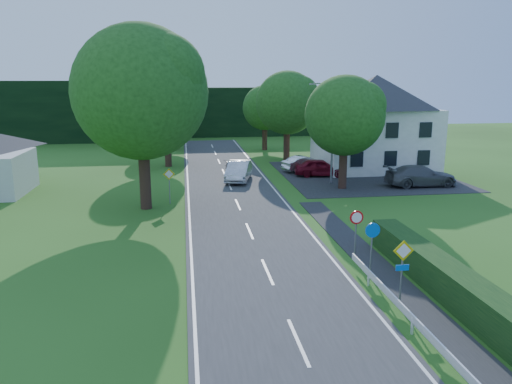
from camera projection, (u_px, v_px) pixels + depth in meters
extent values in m
cube|color=#333335|center=(245.00, 221.00, 29.46)|extent=(7.00, 80.00, 0.04)
cube|color=#252427|center=(363.00, 175.00, 43.68)|extent=(14.00, 16.00, 0.04)
cube|color=white|center=(190.00, 223.00, 29.01)|extent=(0.12, 80.00, 0.01)
cube|color=white|center=(299.00, 219.00, 29.91)|extent=(0.12, 80.00, 0.01)
cube|color=black|center=(261.00, 111.00, 74.20)|extent=(30.00, 5.00, 7.00)
cube|color=silver|center=(374.00, 139.00, 46.23)|extent=(10.00, 8.00, 5.60)
pyramid|color=#242429|center=(376.00, 92.00, 45.28)|extent=(10.60, 8.40, 3.00)
cylinder|color=gray|center=(332.00, 134.00, 39.37)|extent=(0.16, 0.16, 8.00)
cylinder|color=gray|center=(324.00, 83.00, 38.39)|extent=(1.70, 0.10, 0.10)
cube|color=gray|center=(313.00, 84.00, 38.28)|extent=(0.50, 0.18, 0.12)
cylinder|color=gray|center=(401.00, 276.00, 18.22)|extent=(0.07, 0.07, 2.40)
cube|color=#D5BD0B|center=(403.00, 251.00, 17.97)|extent=(0.78, 0.04, 0.78)
cube|color=white|center=(403.00, 251.00, 17.97)|extent=(0.57, 0.05, 0.57)
cube|color=blue|center=(402.00, 268.00, 18.11)|extent=(0.50, 0.04, 0.22)
cylinder|color=gray|center=(371.00, 251.00, 21.13)|extent=(0.07, 0.07, 2.20)
cylinder|color=blue|center=(373.00, 230.00, 20.89)|extent=(0.64, 0.04, 0.64)
cylinder|color=gray|center=(355.00, 237.00, 23.06)|extent=(0.07, 0.07, 2.20)
cylinder|color=red|center=(357.00, 217.00, 22.82)|extent=(0.64, 0.04, 0.64)
cylinder|color=white|center=(357.00, 218.00, 22.81)|extent=(0.48, 0.04, 0.48)
cylinder|color=gray|center=(169.00, 188.00, 33.43)|extent=(0.07, 0.07, 2.20)
cube|color=#D5BD0B|center=(169.00, 174.00, 33.19)|extent=(0.78, 0.04, 0.78)
cube|color=white|center=(169.00, 174.00, 33.19)|extent=(0.57, 0.05, 0.57)
imported|color=silver|center=(239.00, 171.00, 40.98)|extent=(2.85, 5.17, 1.62)
imported|color=black|center=(227.00, 165.00, 45.38)|extent=(0.94, 2.10, 1.07)
imported|color=maroon|center=(320.00, 167.00, 42.96)|extent=(4.59, 2.38, 1.49)
imported|color=silver|center=(305.00, 164.00, 45.28)|extent=(4.45, 2.87, 1.38)
imported|color=#515256|center=(421.00, 176.00, 38.97)|extent=(5.57, 2.26, 1.61)
imported|color=red|center=(363.00, 161.00, 44.83)|extent=(2.53, 2.57, 1.98)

